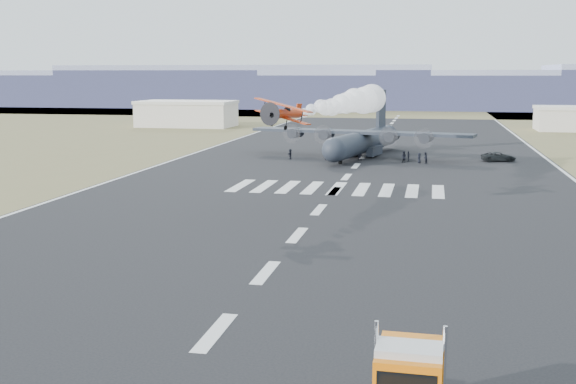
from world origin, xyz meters
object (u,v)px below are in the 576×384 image
(crew_c, at_px, (337,153))
(crew_b, at_px, (425,158))
(crew_a, at_px, (359,154))
(crew_f, at_px, (290,154))
(support_vehicle, at_px, (499,157))
(hangar_left, at_px, (187,113))
(aerobatic_biplane, at_px, (284,113))
(crew_h, at_px, (404,157))
(crew_e, at_px, (419,158))
(transport_aircraft, at_px, (363,140))
(crew_d, at_px, (408,156))
(crew_g, at_px, (326,155))

(crew_c, bearing_deg, crew_b, -105.03)
(crew_a, distance_m, crew_f, 11.17)
(support_vehicle, distance_m, crew_b, 12.49)
(crew_a, height_order, crew_b, crew_a)
(hangar_left, height_order, aerobatic_biplane, aerobatic_biplane)
(crew_h, bearing_deg, crew_b, 24.67)
(hangar_left, xyz_separation_m, crew_e, (61.26, -67.48, -2.61))
(aerobatic_biplane, relative_size, crew_f, 3.82)
(support_vehicle, distance_m, crew_a, 21.91)
(support_vehicle, bearing_deg, aerobatic_biplane, 140.69)
(transport_aircraft, relative_size, crew_h, 21.03)
(crew_d, xyz_separation_m, crew_e, (1.71, -1.71, -0.01))
(crew_g, xyz_separation_m, crew_h, (12.36, -0.92, 0.03))
(crew_d, xyz_separation_m, crew_g, (-12.99, -0.95, 0.05))
(aerobatic_biplane, bearing_deg, crew_e, 83.93)
(transport_aircraft, relative_size, crew_f, 22.58)
(hangar_left, xyz_separation_m, aerobatic_biplane, (48.63, -110.18, 6.43))
(hangar_left, distance_m, crew_h, 89.73)
(crew_e, bearing_deg, crew_a, -79.90)
(support_vehicle, height_order, crew_b, crew_b)
(transport_aircraft, xyz_separation_m, crew_b, (10.40, -7.91, -1.92))
(support_vehicle, bearing_deg, crew_b, 103.12)
(support_vehicle, distance_m, crew_f, 33.08)
(crew_f, bearing_deg, crew_g, 93.10)
(crew_f, relative_size, crew_g, 0.97)
(transport_aircraft, xyz_separation_m, crew_c, (-3.87, -3.72, -1.89))
(crew_a, xyz_separation_m, crew_b, (10.41, -2.68, -0.03))
(crew_g, bearing_deg, crew_a, -166.69)
(support_vehicle, bearing_deg, crew_g, 86.51)
(crew_d, distance_m, crew_g, 13.03)
(hangar_left, relative_size, crew_a, 13.58)
(transport_aircraft, height_order, support_vehicle, transport_aircraft)
(hangar_left, xyz_separation_m, crew_b, (62.17, -68.12, -2.53))
(transport_aircraft, relative_size, crew_g, 21.83)
(hangar_left, relative_size, support_vehicle, 4.61)
(support_vehicle, distance_m, crew_e, 13.09)
(transport_aircraft, bearing_deg, support_vehicle, 5.33)
(crew_d, xyz_separation_m, crew_f, (-18.93, -0.56, 0.02))
(transport_aircraft, height_order, crew_h, transport_aircraft)
(transport_aircraft, bearing_deg, hangar_left, 143.08)
(crew_h, bearing_deg, crew_d, 104.23)
(crew_b, relative_size, crew_h, 0.99)
(crew_a, height_order, crew_c, crew_c)
(crew_b, relative_size, crew_g, 1.02)
(crew_e, distance_m, crew_g, 14.73)
(hangar_left, height_order, support_vehicle, hangar_left)
(hangar_left, distance_m, aerobatic_biplane, 120.60)
(hangar_left, bearing_deg, crew_h, -48.95)
(crew_d, bearing_deg, transport_aircraft, -119.08)
(crew_b, bearing_deg, support_vehicle, 134.63)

